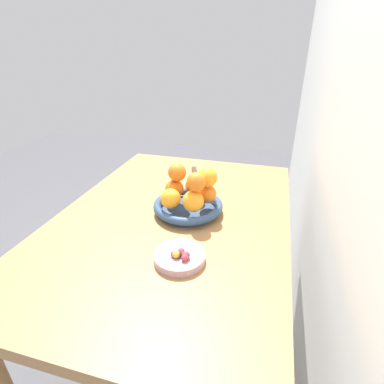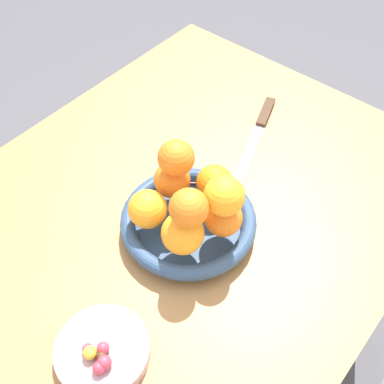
% 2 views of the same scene
% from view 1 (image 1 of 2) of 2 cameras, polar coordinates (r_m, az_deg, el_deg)
% --- Properties ---
extents(ground_plane, '(6.00, 6.00, 0.00)m').
position_cam_1_polar(ground_plane, '(1.53, -2.81, -28.98)').
color(ground_plane, '#4C4C51').
extents(dining_table, '(1.10, 0.76, 0.74)m').
position_cam_1_polar(dining_table, '(1.06, -3.59, -8.62)').
color(dining_table, '#9E7042').
rests_on(dining_table, ground_plane).
extents(fruit_bowl, '(0.23, 0.23, 0.04)m').
position_cam_1_polar(fruit_bowl, '(1.02, -0.75, -2.80)').
color(fruit_bowl, navy).
rests_on(fruit_bowl, dining_table).
extents(candy_dish, '(0.14, 0.14, 0.02)m').
position_cam_1_polar(candy_dish, '(0.82, -2.40, -12.27)').
color(candy_dish, '#B28C99').
rests_on(candy_dish, dining_table).
extents(orange_0, '(0.06, 0.06, 0.06)m').
position_cam_1_polar(orange_0, '(1.00, 2.87, -0.36)').
color(orange_0, orange).
rests_on(orange_0, fruit_bowl).
extents(orange_1, '(0.06, 0.06, 0.06)m').
position_cam_1_polar(orange_1, '(1.05, 0.45, 1.20)').
color(orange_1, orange).
rests_on(orange_1, fruit_bowl).
extents(orange_2, '(0.06, 0.06, 0.06)m').
position_cam_1_polar(orange_2, '(1.03, -3.37, 0.63)').
color(orange_2, orange).
rests_on(orange_2, fruit_bowl).
extents(orange_3, '(0.07, 0.07, 0.07)m').
position_cam_1_polar(orange_3, '(0.96, -4.05, -1.25)').
color(orange_3, orange).
rests_on(orange_3, fruit_bowl).
extents(orange_4, '(0.07, 0.07, 0.07)m').
position_cam_1_polar(orange_4, '(0.94, 0.24, -1.75)').
color(orange_4, orange).
rests_on(orange_4, fruit_bowl).
extents(orange_5, '(0.06, 0.06, 0.06)m').
position_cam_1_polar(orange_5, '(0.92, 0.82, 1.92)').
color(orange_5, orange).
rests_on(orange_5, orange_4).
extents(orange_6, '(0.06, 0.06, 0.06)m').
position_cam_1_polar(orange_6, '(0.96, 2.99, 2.83)').
color(orange_6, orange).
rests_on(orange_6, orange_0).
extents(orange_7, '(0.06, 0.06, 0.06)m').
position_cam_1_polar(orange_7, '(1.00, -3.11, 3.79)').
color(orange_7, orange).
rests_on(orange_7, orange_2).
extents(candy_ball_0, '(0.02, 0.02, 0.02)m').
position_cam_1_polar(candy_ball_0, '(0.79, -3.05, -11.78)').
color(candy_ball_0, gold).
rests_on(candy_ball_0, candy_dish).
extents(candy_ball_1, '(0.02, 0.02, 0.02)m').
position_cam_1_polar(candy_ball_1, '(0.79, -1.80, -11.79)').
color(candy_ball_1, '#472819').
rests_on(candy_ball_1, candy_dish).
extents(candy_ball_2, '(0.02, 0.02, 0.02)m').
position_cam_1_polar(candy_ball_2, '(0.80, -3.53, -11.71)').
color(candy_ball_2, '#C6384C').
rests_on(candy_ball_2, candy_dish).
extents(candy_ball_3, '(0.02, 0.02, 0.02)m').
position_cam_1_polar(candy_ball_3, '(0.79, -1.15, -11.93)').
color(candy_ball_3, '#C6384C').
rests_on(candy_ball_3, candy_dish).
extents(candy_ball_4, '(0.02, 0.02, 0.02)m').
position_cam_1_polar(candy_ball_4, '(0.80, -2.06, -11.23)').
color(candy_ball_4, '#C6384C').
rests_on(candy_ball_4, candy_dish).
extents(candy_ball_5, '(0.02, 0.02, 0.02)m').
position_cam_1_polar(candy_ball_5, '(0.78, -1.41, -12.43)').
color(candy_ball_5, '#C6384C').
rests_on(candy_ball_5, candy_dish).
extents(knife, '(0.25, 0.11, 0.01)m').
position_cam_1_polar(knife, '(1.28, 0.73, 2.75)').
color(knife, '#3F2819').
rests_on(knife, dining_table).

